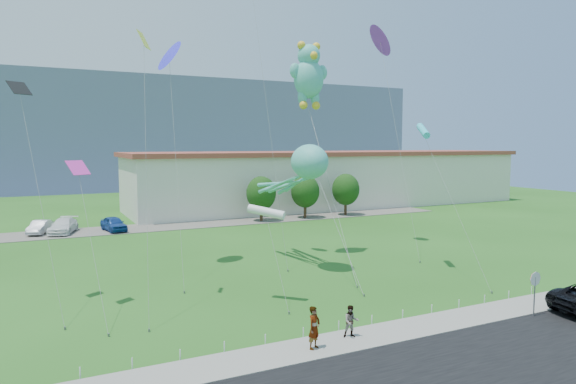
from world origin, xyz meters
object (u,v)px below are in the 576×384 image
Objects in this scene: pedestrian_left at (314,328)px; parked_car_white at (63,226)px; pedestrian_right at (351,321)px; warehouse at (332,178)px; teddy_bear_kite at (309,74)px; parked_car_silver at (40,227)px; parked_car_blue at (114,224)px; octopus_kite at (302,171)px; stop_sign at (535,283)px.

pedestrian_left is 39.11m from parked_car_white.
pedestrian_left is at bearing -148.83° from pedestrian_right.
teddy_bear_kite is at bearing -124.39° from warehouse.
warehouse is 31.49× the size of pedestrian_left.
teddy_bear_kite is (20.09, -21.11, 14.23)m from parked_car_silver.
parked_car_blue is at bearing -163.64° from warehouse.
octopus_kite is at bearing -124.94° from teddy_bear_kite.
stop_sign is 10.74m from pedestrian_right.
stop_sign is 17.46m from octopus_kite.
octopus_kite is at bearing -39.56° from parked_car_white.
warehouse is at bearing 80.18° from pedestrian_right.
parked_car_silver is 32.43m from teddy_bear_kite.
stop_sign is 41.91m from parked_car_blue.
parked_car_blue is at bearing 114.60° from octopus_kite.
octopus_kite reaches higher than parked_car_blue.
warehouse is 39.03m from parked_car_white.
warehouse is 34.55m from parked_car_blue.
parked_car_silver is 0.24× the size of teddy_bear_kite.
teddy_bear_kite reaches higher than octopus_kite.
stop_sign is 0.19× the size of octopus_kite.
parked_car_white is (-10.84, 37.72, -0.05)m from pedestrian_right.
octopus_kite is at bearing -76.32° from parked_car_blue.
parked_car_blue is at bearing 123.67° from teddy_bear_kite.
pedestrian_right is at bearing 170.75° from stop_sign.
pedestrian_left is 40.29m from parked_car_silver.
pedestrian_right is at bearing -91.75° from parked_car_blue.
pedestrian_right reaches higher than parked_car_silver.
pedestrian_right reaches higher than parked_car_blue.
stop_sign is at bearing -68.98° from octopus_kite.
warehouse is at bearing 55.61° from teddy_bear_kite.
stop_sign is 0.48× the size of parked_car_white.
pedestrian_right is (-27.05, -46.49, -3.26)m from warehouse.
parked_car_blue is (-3.68, 37.23, -0.25)m from pedestrian_left.
parked_car_silver is (-13.03, 38.39, -0.12)m from pedestrian_right.
pedestrian_right is 37.27m from parked_car_blue.
parked_car_silver is 31.00m from octopus_kite.
parked_car_silver is at bearing 120.46° from stop_sign.
stop_sign reaches higher than parked_car_white.
pedestrian_left is 2.31m from pedestrian_right.
stop_sign is 23.34m from teddy_bear_kite.
stop_sign is at bearing 11.13° from pedestrian_right.
parked_car_blue is 26.15m from octopus_kite.
warehouse is at bearing 30.98° from parked_car_silver.
warehouse is 3.48× the size of teddy_bear_kite.
pedestrian_right is 0.11× the size of octopus_kite.
warehouse reaches higher than stop_sign.
stop_sign is at bearing -77.74° from parked_car_blue.
pedestrian_left is at bearing -115.80° from octopus_kite.
stop_sign is 0.56× the size of parked_car_blue.
warehouse is 51.00m from stop_sign.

